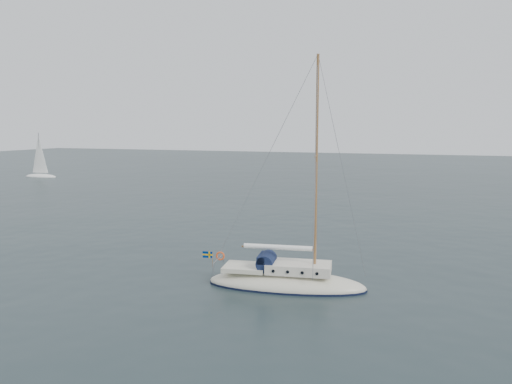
% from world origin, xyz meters
% --- Properties ---
extents(ground, '(300.00, 300.00, 0.00)m').
position_xyz_m(ground, '(0.00, 0.00, 0.00)').
color(ground, black).
rests_on(ground, ground).
extents(sailboat, '(9.79, 2.93, 13.94)m').
position_xyz_m(sailboat, '(-0.23, -0.72, 1.05)').
color(sailboat, beige).
rests_on(sailboat, ground).
extents(dinghy, '(2.77, 1.25, 0.40)m').
position_xyz_m(dinghy, '(-2.01, 2.57, 0.17)').
color(dinghy, '#46464A').
rests_on(dinghy, ground).
extents(distant_yacht_a, '(6.60, 3.52, 8.74)m').
position_xyz_m(distant_yacht_a, '(-61.82, 45.60, 3.74)').
color(distant_yacht_a, white).
rests_on(distant_yacht_a, ground).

